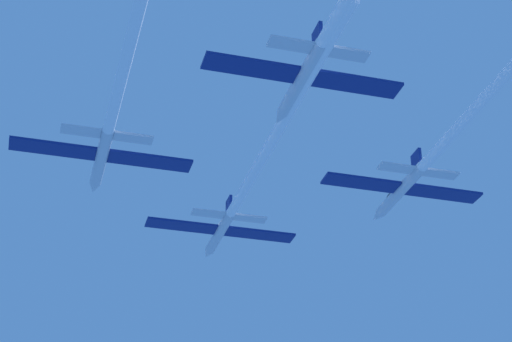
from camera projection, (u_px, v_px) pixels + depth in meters
jet_lead at (251, 178)px, 103.09m from camera, size 19.56×57.33×3.24m
jet_left_wing at (120, 84)px, 84.39m from camera, size 19.56×55.21×3.24m
jet_right_wing at (461, 124)px, 92.33m from camera, size 19.56×57.31×3.24m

